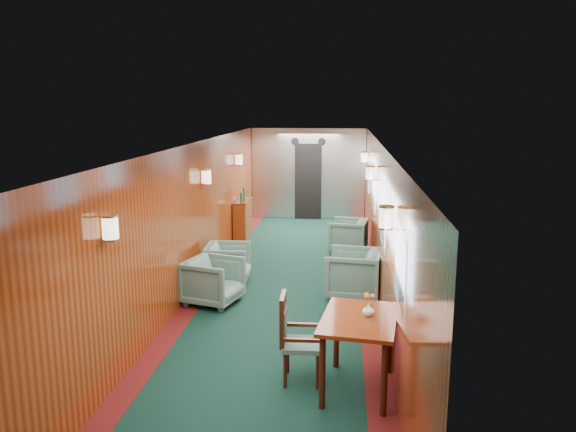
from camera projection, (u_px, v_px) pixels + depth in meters
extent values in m
plane|color=black|center=(285.00, 290.00, 9.26)|extent=(12.00, 12.00, 0.00)
cube|color=white|center=(285.00, 147.00, 8.80)|extent=(3.00, 12.00, 0.10)
cube|color=white|center=(285.00, 147.00, 8.80)|extent=(1.20, 12.00, 0.06)
cube|color=maroon|center=(309.00, 173.00, 14.88)|extent=(3.00, 0.10, 2.40)
cube|color=maroon|center=(175.00, 432.00, 3.17)|extent=(3.00, 0.10, 2.40)
cube|color=maroon|center=(194.00, 217.00, 9.17)|extent=(0.10, 12.00, 2.40)
cube|color=maroon|center=(379.00, 221.00, 8.88)|extent=(0.10, 12.00, 2.40)
cube|color=#480E0E|center=(205.00, 287.00, 9.39)|extent=(0.30, 12.00, 0.01)
cube|color=#480E0E|center=(367.00, 292.00, 9.13)|extent=(0.30, 12.00, 0.01)
cube|color=silver|center=(308.00, 174.00, 14.80)|extent=(2.98, 0.12, 2.38)
cube|color=black|center=(308.00, 182.00, 14.76)|extent=(0.70, 0.06, 2.00)
cylinder|color=black|center=(295.00, 141.00, 14.60)|extent=(0.20, 0.04, 0.20)
cylinder|color=black|center=(322.00, 142.00, 14.53)|extent=(0.20, 0.04, 0.20)
cube|color=#ABAEB2|center=(400.00, 269.00, 5.42)|extent=(0.02, 1.10, 0.80)
cube|color=#4A6A70|center=(400.00, 269.00, 5.42)|extent=(0.01, 0.96, 0.66)
cube|color=#ABAEB2|center=(383.00, 218.00, 7.86)|extent=(0.02, 1.10, 0.80)
cube|color=#4A6A70|center=(383.00, 218.00, 7.86)|extent=(0.01, 0.96, 0.66)
cube|color=#ABAEB2|center=(374.00, 191.00, 10.30)|extent=(0.02, 1.10, 0.80)
cube|color=#4A6A70|center=(374.00, 191.00, 10.30)|extent=(0.01, 0.96, 0.66)
cube|color=#ABAEB2|center=(369.00, 174.00, 12.73)|extent=(0.02, 1.10, 0.80)
cube|color=#4A6A70|center=(368.00, 174.00, 12.74)|extent=(0.01, 0.96, 0.66)
cylinder|color=beige|center=(110.00, 228.00, 5.63)|extent=(0.16, 0.16, 0.24)
cylinder|color=gold|center=(111.00, 239.00, 5.65)|extent=(0.17, 0.17, 0.02)
cylinder|color=beige|center=(386.00, 217.00, 6.14)|extent=(0.16, 0.16, 0.24)
cylinder|color=gold|center=(386.00, 228.00, 6.16)|extent=(0.17, 0.17, 0.02)
cylinder|color=beige|center=(206.00, 177.00, 9.53)|extent=(0.16, 0.16, 0.24)
cylinder|color=gold|center=(206.00, 184.00, 9.56)|extent=(0.17, 0.17, 0.02)
cylinder|color=beige|center=(370.00, 173.00, 10.04)|extent=(0.16, 0.16, 0.24)
cylinder|color=gold|center=(370.00, 180.00, 10.06)|extent=(0.17, 0.17, 0.02)
cylinder|color=beige|center=(239.00, 159.00, 12.46)|extent=(0.16, 0.16, 0.24)
cylinder|color=gold|center=(239.00, 165.00, 12.48)|extent=(0.17, 0.17, 0.02)
cylinder|color=beige|center=(365.00, 157.00, 12.97)|extent=(0.16, 0.16, 0.24)
cylinder|color=gold|center=(364.00, 162.00, 12.99)|extent=(0.17, 0.17, 0.02)
cube|color=maroon|center=(359.00, 319.00, 5.90)|extent=(0.91, 1.19, 0.04)
cylinder|color=#3D180D|center=(322.00, 372.00, 5.60)|extent=(0.07, 0.07, 0.78)
cylinder|color=#3D180D|center=(384.00, 379.00, 5.46)|extent=(0.07, 0.07, 0.78)
cylinder|color=#3D180D|center=(336.00, 335.00, 6.50)|extent=(0.07, 0.07, 0.78)
cylinder|color=#3D180D|center=(390.00, 340.00, 6.35)|extent=(0.07, 0.07, 0.78)
cube|color=#1E4641|center=(302.00, 345.00, 6.16)|extent=(0.43, 0.43, 0.06)
cube|color=#3D180D|center=(283.00, 319.00, 6.12)|extent=(0.06, 0.39, 0.55)
cube|color=#1E4641|center=(285.00, 324.00, 6.12)|extent=(0.03, 0.30, 0.33)
cube|color=#3D180D|center=(301.00, 340.00, 5.92)|extent=(0.39, 0.06, 0.04)
cube|color=#3D180D|center=(303.00, 325.00, 6.34)|extent=(0.39, 0.06, 0.04)
cylinder|color=#3D180D|center=(285.00, 371.00, 6.04)|extent=(0.04, 0.04, 0.40)
cylinder|color=#3D180D|center=(318.00, 372.00, 6.02)|extent=(0.04, 0.04, 0.40)
cylinder|color=#3D180D|center=(288.00, 356.00, 6.39)|extent=(0.04, 0.04, 0.40)
cylinder|color=#3D180D|center=(318.00, 357.00, 6.36)|extent=(0.04, 0.04, 0.40)
cube|color=maroon|center=(243.00, 219.00, 12.78)|extent=(0.29, 0.96, 0.86)
cube|color=#3D180D|center=(243.00, 201.00, 12.70)|extent=(0.31, 0.98, 0.02)
cylinder|color=#224529|center=(242.00, 197.00, 12.44)|extent=(0.07, 0.07, 0.22)
cylinder|color=#224529|center=(244.00, 193.00, 12.76)|extent=(0.06, 0.06, 0.28)
cylinder|color=gold|center=(246.00, 194.00, 12.96)|extent=(0.08, 0.08, 0.18)
imported|color=white|center=(368.00, 310.00, 5.92)|extent=(0.16, 0.16, 0.13)
imported|color=#1E4641|center=(213.00, 281.00, 8.58)|extent=(0.96, 0.94, 0.71)
imported|color=#1E4641|center=(228.00, 263.00, 9.60)|extent=(0.77, 0.75, 0.67)
imported|color=#1E4641|center=(353.00, 274.00, 8.85)|extent=(0.93, 0.91, 0.77)
imported|color=#1E4641|center=(348.00, 235.00, 11.61)|extent=(0.86, 0.84, 0.68)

